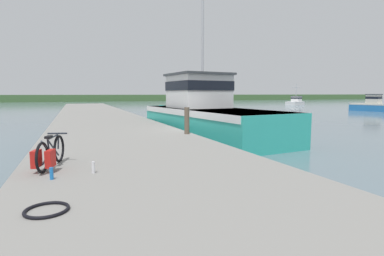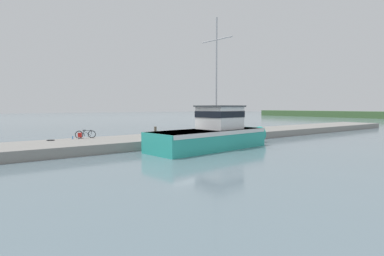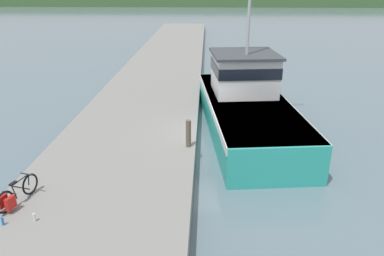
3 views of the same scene
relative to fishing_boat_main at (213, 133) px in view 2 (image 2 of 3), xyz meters
name	(u,v)px [view 2 (image 2 of 3)]	position (x,y,z in m)	size (l,w,h in m)	color
ground_plane	(180,149)	(-1.32, -2.42, -1.27)	(320.00, 320.00, 0.00)	slate
dock_pier	(156,140)	(-5.17, -2.42, -0.90)	(5.77, 80.00, 0.73)	gray
fishing_boat_main	(213,133)	(0.00, 0.00, 0.00)	(4.74, 12.58, 10.58)	teal
bicycle_touring	(84,134)	(-7.36, -8.22, -0.21)	(0.70, 1.63, 0.72)	black
mooring_post	(155,133)	(-2.56, -3.97, 0.00)	(0.20, 0.20, 1.09)	brown
hose_coil	(51,140)	(-7.22, -10.85, -0.52)	(0.61, 0.61, 0.05)	black
water_bottle_on_curb	(78,138)	(-6.49, -8.96, -0.42)	(0.07, 0.07, 0.24)	silver
water_bottle_by_bike	(73,138)	(-7.26, -9.15, -0.42)	(0.07, 0.07, 0.24)	blue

